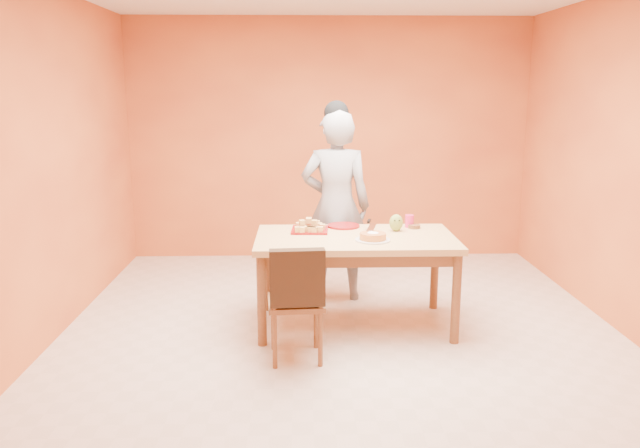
{
  "coord_description": "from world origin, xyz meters",
  "views": [
    {
      "loc": [
        -0.31,
        -4.59,
        1.93
      ],
      "look_at": [
        -0.17,
        0.3,
        0.86
      ],
      "focal_mm": 35.0,
      "sensor_mm": 36.0,
      "label": 1
    }
  ],
  "objects_px": {
    "person": "(336,206)",
    "checker_tin": "(414,226)",
    "egg_ornament": "(396,223)",
    "sponge_cake": "(373,236)",
    "magenta_glass": "(409,221)",
    "pastry_platter": "(310,230)",
    "dining_chair": "(296,300)",
    "dining_table": "(355,248)",
    "red_dinner_plate": "(344,226)"
  },
  "relations": [
    {
      "from": "magenta_glass",
      "to": "egg_ornament",
      "type": "bearing_deg",
      "value": -132.93
    },
    {
      "from": "dining_table",
      "to": "egg_ornament",
      "type": "xyz_separation_m",
      "value": [
        0.35,
        0.17,
        0.17
      ]
    },
    {
      "from": "dining_table",
      "to": "checker_tin",
      "type": "height_order",
      "value": "checker_tin"
    },
    {
      "from": "person",
      "to": "egg_ornament",
      "type": "bearing_deg",
      "value": 135.24
    },
    {
      "from": "egg_ornament",
      "to": "sponge_cake",
      "type": "bearing_deg",
      "value": -109.62
    },
    {
      "from": "dining_chair",
      "to": "person",
      "type": "relative_size",
      "value": 0.5
    },
    {
      "from": "dining_table",
      "to": "dining_chair",
      "type": "relative_size",
      "value": 1.85
    },
    {
      "from": "dining_table",
      "to": "checker_tin",
      "type": "xyz_separation_m",
      "value": [
        0.52,
        0.28,
        0.11
      ]
    },
    {
      "from": "egg_ornament",
      "to": "checker_tin",
      "type": "relative_size",
      "value": 1.38
    },
    {
      "from": "red_dinner_plate",
      "to": "checker_tin",
      "type": "xyz_separation_m",
      "value": [
        0.6,
        -0.07,
        0.01
      ]
    },
    {
      "from": "dining_table",
      "to": "sponge_cake",
      "type": "bearing_deg",
      "value": -51.56
    },
    {
      "from": "dining_chair",
      "to": "red_dinner_plate",
      "type": "bearing_deg",
      "value": 63.59
    },
    {
      "from": "red_dinner_plate",
      "to": "checker_tin",
      "type": "relative_size",
      "value": 2.68
    },
    {
      "from": "pastry_platter",
      "to": "checker_tin",
      "type": "bearing_deg",
      "value": 5.09
    },
    {
      "from": "pastry_platter",
      "to": "dining_table",
      "type": "bearing_deg",
      "value": -28.33
    },
    {
      "from": "dining_table",
      "to": "egg_ornament",
      "type": "height_order",
      "value": "egg_ornament"
    },
    {
      "from": "magenta_glass",
      "to": "red_dinner_plate",
      "type": "bearing_deg",
      "value": 177.01
    },
    {
      "from": "dining_table",
      "to": "person",
      "type": "distance_m",
      "value": 0.75
    },
    {
      "from": "red_dinner_plate",
      "to": "sponge_cake",
      "type": "relative_size",
      "value": 1.34
    },
    {
      "from": "checker_tin",
      "to": "egg_ornament",
      "type": "bearing_deg",
      "value": -148.98
    },
    {
      "from": "person",
      "to": "red_dinner_plate",
      "type": "xyz_separation_m",
      "value": [
        0.05,
        -0.36,
        -0.1
      ]
    },
    {
      "from": "egg_ornament",
      "to": "person",
      "type": "bearing_deg",
      "value": 146.92
    },
    {
      "from": "sponge_cake",
      "to": "pastry_platter",
      "type": "bearing_deg",
      "value": 144.28
    },
    {
      "from": "checker_tin",
      "to": "red_dinner_plate",
      "type": "bearing_deg",
      "value": 173.0
    },
    {
      "from": "dining_chair",
      "to": "checker_tin",
      "type": "xyz_separation_m",
      "value": [
        1.0,
        0.92,
        0.33
      ]
    },
    {
      "from": "checker_tin",
      "to": "dining_table",
      "type": "bearing_deg",
      "value": -152.17
    },
    {
      "from": "person",
      "to": "checker_tin",
      "type": "distance_m",
      "value": 0.78
    },
    {
      "from": "dining_table",
      "to": "magenta_glass",
      "type": "distance_m",
      "value": 0.6
    },
    {
      "from": "sponge_cake",
      "to": "dining_table",
      "type": "bearing_deg",
      "value": 128.44
    },
    {
      "from": "person",
      "to": "egg_ornament",
      "type": "distance_m",
      "value": 0.72
    },
    {
      "from": "person",
      "to": "magenta_glass",
      "type": "bearing_deg",
      "value": 151.19
    },
    {
      "from": "dining_table",
      "to": "pastry_platter",
      "type": "xyz_separation_m",
      "value": [
        -0.37,
        0.2,
        0.1
      ]
    },
    {
      "from": "person",
      "to": "egg_ornament",
      "type": "relative_size",
      "value": 12.26
    },
    {
      "from": "person",
      "to": "checker_tin",
      "type": "xyz_separation_m",
      "value": [
        0.64,
        -0.44,
        -0.1
      ]
    },
    {
      "from": "dining_table",
      "to": "magenta_glass",
      "type": "relative_size",
      "value": 15.07
    },
    {
      "from": "dining_chair",
      "to": "egg_ornament",
      "type": "xyz_separation_m",
      "value": [
        0.83,
        0.82,
        0.38
      ]
    },
    {
      "from": "red_dinner_plate",
      "to": "egg_ornament",
      "type": "distance_m",
      "value": 0.47
    },
    {
      "from": "sponge_cake",
      "to": "checker_tin",
      "type": "relative_size",
      "value": 2.01
    },
    {
      "from": "person",
      "to": "sponge_cake",
      "type": "xyz_separation_m",
      "value": [
        0.24,
        -0.87,
        -0.08
      ]
    },
    {
      "from": "magenta_glass",
      "to": "dining_table",
      "type": "bearing_deg",
      "value": -146.78
    },
    {
      "from": "red_dinner_plate",
      "to": "magenta_glass",
      "type": "xyz_separation_m",
      "value": [
        0.56,
        -0.03,
        0.04
      ]
    },
    {
      "from": "sponge_cake",
      "to": "magenta_glass",
      "type": "height_order",
      "value": "magenta_glass"
    },
    {
      "from": "dining_chair",
      "to": "magenta_glass",
      "type": "relative_size",
      "value": 8.17
    },
    {
      "from": "sponge_cake",
      "to": "checker_tin",
      "type": "distance_m",
      "value": 0.59
    },
    {
      "from": "egg_ornament",
      "to": "magenta_glass",
      "type": "bearing_deg",
      "value": 62.68
    },
    {
      "from": "person",
      "to": "magenta_glass",
      "type": "xyz_separation_m",
      "value": [
        0.61,
        -0.39,
        -0.06
      ]
    },
    {
      "from": "person",
      "to": "checker_tin",
      "type": "relative_size",
      "value": 16.91
    },
    {
      "from": "person",
      "to": "magenta_glass",
      "type": "distance_m",
      "value": 0.73
    },
    {
      "from": "egg_ornament",
      "to": "red_dinner_plate",
      "type": "bearing_deg",
      "value": 173.16
    },
    {
      "from": "person",
      "to": "checker_tin",
      "type": "bearing_deg",
      "value": 149.85
    }
  ]
}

